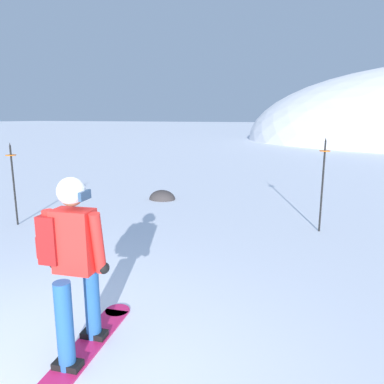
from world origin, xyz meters
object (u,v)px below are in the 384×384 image
Objects in this scene: snowboarder_main at (73,263)px; piste_marker_far at (323,179)px; rock_mid at (162,199)px; piste_marker_near at (13,178)px.

piste_marker_far is at bearing 68.92° from snowboarder_main.
snowboarder_main is 5.24m from piste_marker_far.
piste_marker_near is at bearing -117.67° from rock_mid.
snowboarder_main is 2.49× the size of rock_mid.
piste_marker_near is 3.85m from rock_mid.
rock_mid is (-4.17, 1.35, -1.06)m from piste_marker_far.
rock_mid is (-2.29, 6.24, -0.92)m from snowboarder_main.
piste_marker_near is (-4.01, 2.94, 0.07)m from snowboarder_main.
piste_marker_near is 0.93× the size of piste_marker_far.
piste_marker_near is 6.21m from piste_marker_far.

